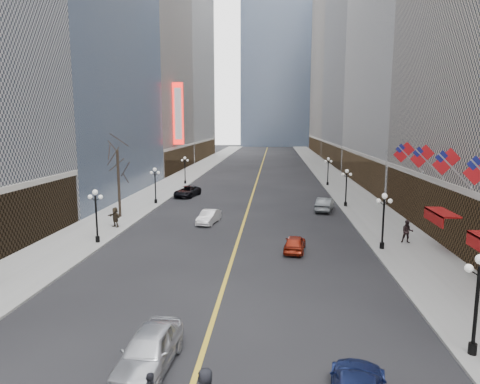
% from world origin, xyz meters
% --- Properties ---
extents(sidewalk_east, '(6.00, 230.00, 0.15)m').
position_xyz_m(sidewalk_east, '(14.00, 70.00, 0.07)').
color(sidewalk_east, gray).
rests_on(sidewalk_east, ground).
extents(sidewalk_west, '(6.00, 230.00, 0.15)m').
position_xyz_m(sidewalk_west, '(-14.00, 70.00, 0.07)').
color(sidewalk_west, gray).
rests_on(sidewalk_west, ground).
extents(lane_line, '(0.25, 200.00, 0.02)m').
position_xyz_m(lane_line, '(0.00, 80.00, 0.01)').
color(lane_line, gold).
rests_on(lane_line, ground).
extents(bldg_east_c, '(26.60, 40.60, 48.80)m').
position_xyz_m(bldg_east_c, '(29.88, 106.00, 24.18)').
color(bldg_east_c, gray).
rests_on(bldg_east_c, ground).
extents(bldg_east_d, '(26.60, 46.60, 62.80)m').
position_xyz_m(bldg_east_d, '(29.90, 149.00, 31.17)').
color(bldg_east_d, '#A49788').
rests_on(bldg_east_d, ground).
extents(bldg_west_c, '(26.60, 30.60, 50.80)m').
position_xyz_m(bldg_west_c, '(-29.88, 87.00, 25.19)').
color(bldg_west_c, '#A49788').
rests_on(bldg_west_c, ground).
extents(bldg_west_d, '(26.60, 38.60, 72.80)m').
position_xyz_m(bldg_west_d, '(-29.92, 121.00, 36.17)').
color(bldg_west_d, silver).
rests_on(bldg_west_d, ground).
extents(streetlamp_east_0, '(1.26, 0.44, 4.52)m').
position_xyz_m(streetlamp_east_0, '(11.80, 14.00, 2.90)').
color(streetlamp_east_0, black).
rests_on(streetlamp_east_0, sidewalk_east).
extents(streetlamp_east_1, '(1.26, 0.44, 4.52)m').
position_xyz_m(streetlamp_east_1, '(11.80, 30.00, 2.90)').
color(streetlamp_east_1, black).
rests_on(streetlamp_east_1, sidewalk_east).
extents(streetlamp_east_2, '(1.26, 0.44, 4.52)m').
position_xyz_m(streetlamp_east_2, '(11.80, 48.00, 2.90)').
color(streetlamp_east_2, black).
rests_on(streetlamp_east_2, sidewalk_east).
extents(streetlamp_east_3, '(1.26, 0.44, 4.52)m').
position_xyz_m(streetlamp_east_3, '(11.80, 66.00, 2.90)').
color(streetlamp_east_3, black).
rests_on(streetlamp_east_3, sidewalk_east).
extents(streetlamp_west_1, '(1.26, 0.44, 4.52)m').
position_xyz_m(streetlamp_west_1, '(-11.80, 30.00, 2.90)').
color(streetlamp_west_1, black).
rests_on(streetlamp_west_1, sidewalk_west).
extents(streetlamp_west_2, '(1.26, 0.44, 4.52)m').
position_xyz_m(streetlamp_west_2, '(-11.80, 48.00, 2.90)').
color(streetlamp_west_2, black).
rests_on(streetlamp_west_2, sidewalk_west).
extents(streetlamp_west_3, '(1.26, 0.44, 4.52)m').
position_xyz_m(streetlamp_west_3, '(-11.80, 66.00, 2.90)').
color(streetlamp_west_3, black).
rests_on(streetlamp_west_3, sidewalk_west).
extents(flag_3, '(2.87, 0.12, 2.87)m').
position_xyz_m(flag_3, '(15.31, 27.00, 7.29)').
color(flag_3, '#B2B2B7').
rests_on(flag_3, ground).
extents(flag_4, '(2.87, 0.12, 2.87)m').
position_xyz_m(flag_4, '(15.31, 32.00, 7.29)').
color(flag_4, '#B2B2B7').
rests_on(flag_4, ground).
extents(flag_5, '(2.87, 0.12, 2.87)m').
position_xyz_m(flag_5, '(15.31, 37.00, 7.29)').
color(flag_5, '#B2B2B7').
rests_on(flag_5, ground).
extents(awning_c, '(1.40, 4.00, 0.93)m').
position_xyz_m(awning_c, '(16.11, 30.00, 3.08)').
color(awning_c, maroon).
rests_on(awning_c, ground).
extents(theatre_marquee, '(2.00, 0.55, 12.00)m').
position_xyz_m(theatre_marquee, '(-15.88, 80.00, 12.00)').
color(theatre_marquee, red).
rests_on(theatre_marquee, ground).
extents(tree_west_far, '(3.60, 3.60, 7.92)m').
position_xyz_m(tree_west_far, '(-13.50, 40.00, 6.24)').
color(tree_west_far, '#2D231C').
rests_on(tree_west_far, sidewalk_west).
extents(car_nb_near, '(2.25, 5.03, 1.68)m').
position_xyz_m(car_nb_near, '(-2.00, 12.00, 0.84)').
color(car_nb_near, silver).
rests_on(car_nb_near, ground).
extents(car_nb_mid, '(2.14, 4.35, 1.37)m').
position_xyz_m(car_nb_mid, '(-3.53, 38.20, 0.69)').
color(car_nb_mid, silver).
rests_on(car_nb_mid, ground).
extents(car_nb_far, '(3.44, 5.69, 1.48)m').
position_xyz_m(car_nb_far, '(-9.00, 54.03, 0.74)').
color(car_nb_far, black).
rests_on(car_nb_far, ground).
extents(car_sb_mid, '(2.08, 4.11, 1.34)m').
position_xyz_m(car_sb_mid, '(4.79, 29.13, 0.67)').
color(car_sb_mid, maroon).
rests_on(car_sb_mid, ground).
extents(car_sb_far, '(2.77, 5.09, 1.59)m').
position_xyz_m(car_sb_far, '(9.00, 45.48, 0.80)').
color(car_sb_far, '#555A5D').
rests_on(car_sb_far, ground).
extents(ped_east_walk, '(1.02, 0.66, 1.96)m').
position_xyz_m(ped_east_walk, '(14.31, 31.89, 1.13)').
color(ped_east_walk, black).
rests_on(ped_east_walk, sidewalk_east).
extents(ped_west_far, '(1.80, 1.44, 1.96)m').
position_xyz_m(ped_west_far, '(-12.28, 35.40, 1.13)').
color(ped_west_far, black).
rests_on(ped_west_far, sidewalk_west).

